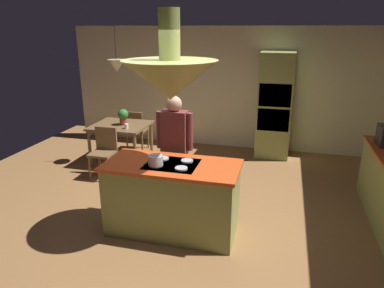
{
  "coord_description": "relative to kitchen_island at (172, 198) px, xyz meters",
  "views": [
    {
      "loc": [
        1.27,
        -4.07,
        2.53
      ],
      "look_at": [
        0.1,
        0.4,
        1.0
      ],
      "focal_mm": 33.28,
      "sensor_mm": 36.0,
      "label": 1
    }
  ],
  "objects": [
    {
      "name": "potted_plant_on_table",
      "position": [
        -1.64,
        2.11,
        0.46
      ],
      "size": [
        0.2,
        0.2,
        0.3
      ],
      "color": "#99382D",
      "rests_on": "dining_table"
    },
    {
      "name": "oven_tower",
      "position": [
        1.1,
        3.24,
        0.57
      ],
      "size": [
        0.66,
        0.62,
        2.08
      ],
      "color": "#8C934C",
      "rests_on": "ground"
    },
    {
      "name": "person_at_island",
      "position": [
        -0.17,
        0.67,
        0.47
      ],
      "size": [
        0.53,
        0.22,
        1.64
      ],
      "color": "tan",
      "rests_on": "ground"
    },
    {
      "name": "cooking_pot_on_cooktop",
      "position": [
        -0.16,
        -0.13,
        0.54
      ],
      "size": [
        0.18,
        0.18,
        0.12
      ],
      "primitive_type": "cylinder",
      "color": "#B2B2B7",
      "rests_on": "kitchen_island"
    },
    {
      "name": "pendant_light_over_table",
      "position": [
        -1.7,
        2.1,
        1.39
      ],
      "size": [
        0.32,
        0.32,
        0.82
      ],
      "color": "beige"
    },
    {
      "name": "ground",
      "position": [
        0.0,
        0.2,
        -0.47
      ],
      "size": [
        8.16,
        8.16,
        0.0
      ],
      "primitive_type": "plane",
      "color": "olive"
    },
    {
      "name": "chair_facing_island",
      "position": [
        -1.7,
        1.41,
        0.04
      ],
      "size": [
        0.4,
        0.4,
        0.87
      ],
      "color": "brown",
      "rests_on": "ground"
    },
    {
      "name": "wall_back",
      "position": [
        0.0,
        3.65,
        0.81
      ],
      "size": [
        6.8,
        0.1,
        2.55
      ],
      "primitive_type": "cube",
      "color": "beige",
      "rests_on": "ground"
    },
    {
      "name": "chair_by_back_wall",
      "position": [
        -1.7,
        2.79,
        0.04
      ],
      "size": [
        0.4,
        0.4,
        0.87
      ],
      "rotation": [
        0.0,
        0.0,
        3.14
      ],
      "color": "brown",
      "rests_on": "ground"
    },
    {
      "name": "dining_table",
      "position": [
        -1.7,
        2.1,
        0.19
      ],
      "size": [
        1.03,
        0.93,
        0.76
      ],
      "color": "brown",
      "rests_on": "ground"
    },
    {
      "name": "range_hood",
      "position": [
        0.0,
        -0.0,
        1.51
      ],
      "size": [
        1.1,
        1.1,
        1.0
      ],
      "color": "#8C934C"
    },
    {
      "name": "kitchen_island",
      "position": [
        0.0,
        0.0,
        0.0
      ],
      "size": [
        1.68,
        0.8,
        0.94
      ],
      "color": "#8C934C",
      "rests_on": "ground"
    },
    {
      "name": "cup_on_table",
      "position": [
        -1.47,
        1.87,
        0.34
      ],
      "size": [
        0.07,
        0.07,
        0.09
      ],
      "primitive_type": "cylinder",
      "color": "white",
      "rests_on": "dining_table"
    }
  ]
}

